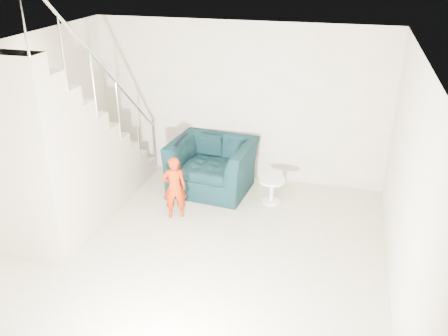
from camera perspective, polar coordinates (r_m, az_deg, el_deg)
The scene contains 12 objects.
floor at distance 6.31m, azimuth -4.23°, elevation -11.37°, with size 5.50×5.50×0.00m, color tan.
ceiling at distance 5.19m, azimuth -5.19°, elevation 13.40°, with size 5.50×5.50×0.00m, color silver.
back_wall at distance 8.09m, azimuth 1.84°, elevation 7.84°, with size 5.00×5.00×0.00m, color #B2A691.
left_wall at distance 6.83m, azimuth -24.89°, elevation 2.13°, with size 5.50×5.50×0.00m, color #B2A691.
right_wall at distance 5.39m, azimuth 21.34°, elevation -3.14°, with size 5.50×5.50×0.00m, color #B2A691.
armchair at distance 7.92m, azimuth -1.42°, elevation 0.29°, with size 1.31×1.15×0.85m, color black.
toddler at distance 7.09m, azimuth -5.99°, elevation -2.34°, with size 0.36×0.24×0.99m, color #A71A05.
side_table at distance 7.58m, azimuth 5.77°, elevation -2.27°, with size 0.41×0.41×0.41m.
staircase at distance 7.09m, azimuth -18.46°, elevation 0.48°, with size 1.02×3.03×3.62m.
cushion at distance 8.11m, azimuth -1.48°, elevation 2.78°, with size 0.36×0.10×0.35m, color black.
throw at distance 8.01m, azimuth -5.16°, elevation 1.37°, with size 0.06×0.56×0.63m, color black.
phone at distance 6.89m, azimuth -5.31°, elevation 0.21°, with size 0.02×0.05×0.10m, color black.
Camera 1 is at (1.76, -4.77, 3.74)m, focal length 38.00 mm.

